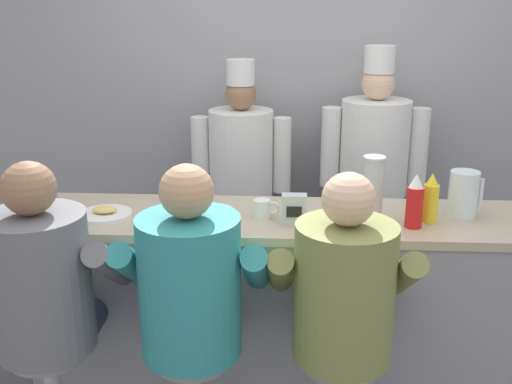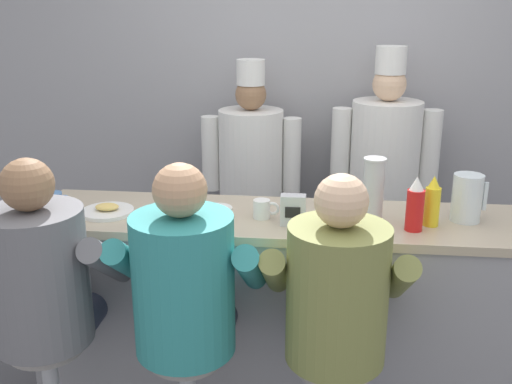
% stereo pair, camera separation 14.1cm
% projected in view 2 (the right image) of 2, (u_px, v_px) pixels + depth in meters
% --- Properties ---
extents(wall_back, '(10.00, 0.06, 2.70)m').
position_uv_depth(wall_back, '(310.00, 98.00, 3.95)').
color(wall_back, '#99999E').
rests_on(wall_back, ground_plane).
extents(diner_counter, '(2.50, 0.56, 1.02)m').
position_uv_depth(diner_counter, '(297.00, 316.00, 2.89)').
color(diner_counter, gray).
rests_on(diner_counter, ground_plane).
extents(ketchup_bottle_red, '(0.07, 0.07, 0.24)m').
position_uv_depth(ketchup_bottle_red, '(415.00, 206.00, 2.54)').
color(ketchup_bottle_red, red).
rests_on(ketchup_bottle_red, diner_counter).
extents(mustard_bottle_yellow, '(0.07, 0.07, 0.23)m').
position_uv_depth(mustard_bottle_yellow, '(432.00, 203.00, 2.59)').
color(mustard_bottle_yellow, yellow).
rests_on(mustard_bottle_yellow, diner_counter).
extents(water_pitcher_clear, '(0.15, 0.13, 0.21)m').
position_uv_depth(water_pitcher_clear, '(467.00, 198.00, 2.65)').
color(water_pitcher_clear, silver).
rests_on(water_pitcher_clear, diner_counter).
extents(breakfast_plate, '(0.24, 0.24, 0.05)m').
position_uv_depth(breakfast_plate, '(107.00, 211.00, 2.77)').
color(breakfast_plate, white).
rests_on(breakfast_plate, diner_counter).
extents(cereal_bowl, '(0.14, 0.14, 0.05)m').
position_uv_depth(cereal_bowl, '(217.00, 213.00, 2.71)').
color(cereal_bowl, white).
rests_on(cereal_bowl, diner_counter).
extents(coffee_mug_white, '(0.12, 0.08, 0.09)m').
position_uv_depth(coffee_mug_white, '(263.00, 209.00, 2.70)').
color(coffee_mug_white, white).
rests_on(coffee_mug_white, diner_counter).
extents(coffee_mug_blue, '(0.14, 0.09, 0.09)m').
position_uv_depth(coffee_mug_blue, '(53.00, 202.00, 2.78)').
color(coffee_mug_blue, '#4C7AB2').
rests_on(coffee_mug_blue, diner_counter).
extents(cup_stack_steel, '(0.10, 0.10, 0.30)m').
position_uv_depth(cup_stack_steel, '(373.00, 191.00, 2.61)').
color(cup_stack_steel, '#B7BABF').
rests_on(cup_stack_steel, diner_counter).
extents(napkin_dispenser_chrome, '(0.11, 0.07, 0.14)m').
position_uv_depth(napkin_dispenser_chrome, '(293.00, 210.00, 2.61)').
color(napkin_dispenser_chrome, silver).
rests_on(napkin_dispenser_chrome, diner_counter).
extents(diner_seated_grey, '(0.60, 0.60, 1.40)m').
position_uv_depth(diner_seated_grey, '(43.00, 282.00, 2.42)').
color(diner_seated_grey, '#B2B5BA').
rests_on(diner_seated_grey, ground_plane).
extents(diner_seated_teal, '(0.60, 0.59, 1.40)m').
position_uv_depth(diner_seated_teal, '(186.00, 290.00, 2.36)').
color(diner_seated_teal, '#B2B5BA').
rests_on(diner_seated_teal, ground_plane).
extents(diner_seated_olive, '(0.58, 0.58, 1.38)m').
position_uv_depth(diner_seated_olive, '(336.00, 300.00, 2.30)').
color(diner_seated_olive, '#B2B5BA').
rests_on(diner_seated_olive, ground_plane).
extents(cook_in_whites_near, '(0.63, 0.41, 1.62)m').
position_uv_depth(cook_in_whites_near, '(251.00, 175.00, 3.85)').
color(cook_in_whites_near, '#232328').
rests_on(cook_in_whites_near, ground_plane).
extents(cook_in_whites_far, '(0.67, 0.43, 1.71)m').
position_uv_depth(cook_in_whites_far, '(384.00, 172.00, 3.75)').
color(cook_in_whites_far, '#232328').
rests_on(cook_in_whites_far, ground_plane).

